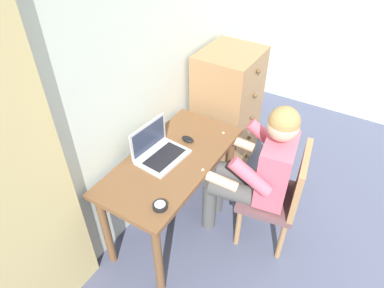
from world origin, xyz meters
TOP-DOWN VIEW (x-y plane):
  - wall_back at (0.00, 2.20)m, footprint 4.80×0.05m
  - curtain_panel at (-1.15, 2.13)m, footprint 0.60×0.03m
  - desk at (-0.24, 1.85)m, footprint 1.13×0.55m
  - dresser at (0.73, 1.90)m, footprint 0.55×0.50m
  - chair at (0.07, 1.15)m, footprint 0.48×0.46m
  - person_seated at (0.04, 1.33)m, footprint 0.59×0.63m
  - laptop at (-0.26, 1.95)m, footprint 0.36×0.28m
  - computer_mouse at (-0.02, 1.86)m, footprint 0.07×0.11m
  - desk_clock at (-0.64, 1.67)m, footprint 0.09×0.09m

SIDE VIEW (x-z plane):
  - chair at x=0.07m, z-range 0.05..0.91m
  - dresser at x=0.73m, z-range 0.00..1.12m
  - desk at x=-0.24m, z-range 0.24..0.96m
  - person_seated at x=0.04m, z-range 0.07..1.25m
  - desk_clock at x=-0.64m, z-range 0.72..0.75m
  - computer_mouse at x=-0.02m, z-range 0.72..0.75m
  - laptop at x=-0.26m, z-range 0.65..0.89m
  - curtain_panel at x=-1.15m, z-range 0.00..2.26m
  - wall_back at x=0.00m, z-range 0.00..2.50m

